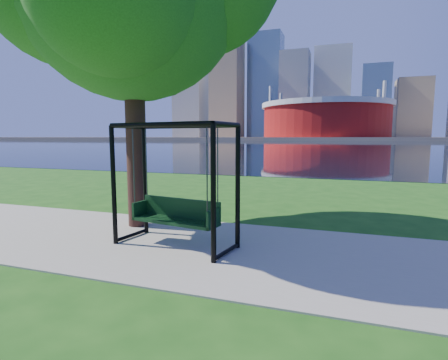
% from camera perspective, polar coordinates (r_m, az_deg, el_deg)
% --- Properties ---
extents(ground, '(900.00, 900.00, 0.00)m').
position_cam_1_polar(ground, '(7.45, -1.61, -9.95)').
color(ground, '#1E5114').
rests_on(ground, ground).
extents(path, '(120.00, 4.00, 0.03)m').
position_cam_1_polar(path, '(7.00, -3.08, -10.95)').
color(path, '#9E937F').
rests_on(path, ground).
extents(river, '(900.00, 180.00, 0.02)m').
position_cam_1_polar(river, '(108.72, 17.73, 5.57)').
color(river, black).
rests_on(river, ground).
extents(far_bank, '(900.00, 228.00, 2.00)m').
position_cam_1_polar(far_bank, '(312.68, 18.63, 6.47)').
color(far_bank, '#937F60').
rests_on(far_bank, ground).
extents(stadium, '(83.00, 83.00, 32.00)m').
position_cam_1_polar(stadium, '(242.29, 16.22, 9.62)').
color(stadium, maroon).
rests_on(stadium, far_bank).
extents(skyline, '(392.00, 66.00, 96.50)m').
position_cam_1_polar(skyline, '(327.87, 18.13, 12.61)').
color(skyline, gray).
rests_on(skyline, far_bank).
extents(swing, '(2.52, 1.40, 2.45)m').
position_cam_1_polar(swing, '(6.92, -7.94, -1.30)').
color(swing, black).
rests_on(swing, ground).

